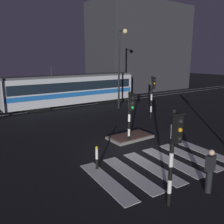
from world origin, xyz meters
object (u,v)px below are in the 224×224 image
object	(u,v)px
traffic_light_median_centre	(130,110)
traffic_light_kerb_mid_left	(174,145)
traffic_light_corner_far_right	(152,91)
bollard_island_edge	(97,158)
street_lamp_trackside_right	(120,60)
pedestrian_waiting_at_kerb	(210,171)
tram	(72,89)

from	to	relation	value
traffic_light_median_centre	traffic_light_kerb_mid_left	world-z (taller)	traffic_light_kerb_mid_left
traffic_light_corner_far_right	bollard_island_edge	size ratio (longest dim) A/B	3.18
street_lamp_trackside_right	bollard_island_edge	size ratio (longest dim) A/B	6.77
traffic_light_median_centre	bollard_island_edge	size ratio (longest dim) A/B	2.77
traffic_light_median_centre	street_lamp_trackside_right	world-z (taller)	street_lamp_trackside_right
pedestrian_waiting_at_kerb	traffic_light_kerb_mid_left	bearing A→B (deg)	174.01
street_lamp_trackside_right	tram	size ratio (longest dim) A/B	0.53
traffic_light_median_centre	street_lamp_trackside_right	xyz separation A→B (m)	(5.39, 8.14, 2.71)
traffic_light_kerb_mid_left	street_lamp_trackside_right	world-z (taller)	street_lamp_trackside_right
traffic_light_kerb_mid_left	street_lamp_trackside_right	bearing A→B (deg)	59.30
bollard_island_edge	traffic_light_corner_far_right	bearing A→B (deg)	31.91
traffic_light_kerb_mid_left	tram	xyz separation A→B (m)	(5.01, 18.03, -0.49)
traffic_light_corner_far_right	traffic_light_kerb_mid_left	bearing A→B (deg)	-131.21
tram	bollard_island_edge	bearing A→B (deg)	-111.54
traffic_light_median_centre	street_lamp_trackside_right	bearing A→B (deg)	56.48
traffic_light_kerb_mid_left	tram	world-z (taller)	tram
tram	pedestrian_waiting_at_kerb	distance (m)	18.52
traffic_light_corner_far_right	bollard_island_edge	xyz separation A→B (m)	(-8.67, -5.40, -1.77)
traffic_light_corner_far_right	pedestrian_waiting_at_kerb	distance (m)	11.38
tram	bollard_island_edge	size ratio (longest dim) A/B	12.83
traffic_light_kerb_mid_left	bollard_island_edge	distance (m)	4.21
traffic_light_corner_far_right	pedestrian_waiting_at_kerb	size ratio (longest dim) A/B	2.06
traffic_light_kerb_mid_left	traffic_light_corner_far_right	distance (m)	12.25
bollard_island_edge	traffic_light_median_centre	bearing A→B (deg)	27.44
traffic_light_kerb_mid_left	bollard_island_edge	bearing A→B (deg)	98.88
traffic_light_median_centre	street_lamp_trackside_right	size ratio (longest dim) A/B	0.41
traffic_light_median_centre	pedestrian_waiting_at_kerb	world-z (taller)	traffic_light_median_centre
street_lamp_trackside_right	bollard_island_edge	xyz separation A→B (m)	(-8.72, -9.87, -4.18)
tram	bollard_island_edge	distance (m)	15.33
street_lamp_trackside_right	traffic_light_median_centre	bearing A→B (deg)	-123.52
traffic_light_kerb_mid_left	street_lamp_trackside_right	size ratio (longest dim) A/B	0.45
tram	traffic_light_kerb_mid_left	bearing A→B (deg)	-105.53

